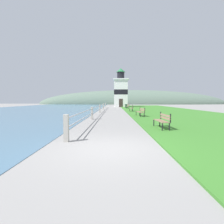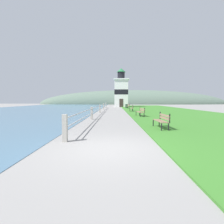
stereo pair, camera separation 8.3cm
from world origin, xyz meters
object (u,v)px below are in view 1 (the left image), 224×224
Objects in this scene: park_bench_near at (163,120)px; park_bench_by_lighthouse at (128,106)px; lighthouse at (121,91)px; park_bench_midway at (141,111)px; trash_bin at (126,106)px; park_bench_far at (132,108)px.

park_bench_near and park_bench_by_lighthouse have the same top height.
lighthouse reaches higher than park_bench_by_lighthouse.
trash_bin is at bearing -94.50° from park_bench_midway.
park_bench_by_lighthouse is at bearing -83.62° from lighthouse.
park_bench_near is 15.55m from park_bench_far.
park_bench_midway is 16.92m from park_bench_by_lighthouse.
park_bench_near is at bearing -88.14° from lighthouse.
lighthouse reaches higher than park_bench_far.
lighthouse is 8.05m from trash_bin.
park_bench_by_lighthouse is at bearing -94.99° from park_bench_midway.
park_bench_midway is 2.33× the size of trash_bin.
park_bench_near is 0.18× the size of lighthouse.
park_bench_midway and park_bench_far have the same top height.
park_bench_far is at bearing 84.55° from park_bench_by_lighthouse.
park_bench_near is at bearing -89.50° from trash_bin.
lighthouse is (-0.92, 18.16, 3.47)m from park_bench_far.
park_bench_midway is (-0.06, 7.60, 0.00)m from park_bench_near.
lighthouse is at bearing 96.88° from trash_bin.
lighthouse is at bearing -92.74° from park_bench_midway.
park_bench_far is 11.01m from trash_bin.
park_bench_by_lighthouse is at bearing -85.39° from trash_bin.
park_bench_near is 26.55m from trash_bin.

